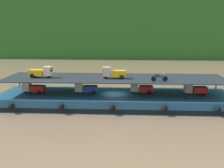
{
  "coord_description": "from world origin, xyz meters",
  "views": [
    {
      "loc": [
        1.93,
        -36.39,
        9.45
      ],
      "look_at": [
        -0.3,
        0.0,
        2.7
      ],
      "focal_mm": 48.29,
      "sensor_mm": 36.0,
      "label": 1
    }
  ],
  "objects_px": {
    "mini_truck_upper_stern": "(41,72)",
    "mini_truck_lower_aft": "(86,88)",
    "motorcycle_upper_port": "(159,78)",
    "mini_truck_lower_stern": "(33,88)",
    "mini_truck_lower_fore": "(195,89)",
    "mini_truck_lower_mid": "(141,88)",
    "cargo_barge": "(114,99)",
    "mini_truck_upper_mid": "(114,73)"
  },
  "relations": [
    {
      "from": "mini_truck_upper_stern",
      "to": "mini_truck_lower_aft",
      "type": "bearing_deg",
      "value": 3.65
    },
    {
      "from": "motorcycle_upper_port",
      "to": "mini_truck_lower_stern",
      "type": "bearing_deg",
      "value": 172.84
    },
    {
      "from": "mini_truck_lower_fore",
      "to": "motorcycle_upper_port",
      "type": "distance_m",
      "value": 5.4
    },
    {
      "from": "mini_truck_lower_aft",
      "to": "mini_truck_upper_stern",
      "type": "height_order",
      "value": "mini_truck_upper_stern"
    },
    {
      "from": "mini_truck_lower_fore",
      "to": "mini_truck_upper_stern",
      "type": "height_order",
      "value": "mini_truck_upper_stern"
    },
    {
      "from": "mini_truck_lower_stern",
      "to": "mini_truck_lower_mid",
      "type": "relative_size",
      "value": 1.01
    },
    {
      "from": "cargo_barge",
      "to": "mini_truck_lower_mid",
      "type": "xyz_separation_m",
      "value": [
        3.32,
        0.27,
        1.44
      ]
    },
    {
      "from": "mini_truck_lower_mid",
      "to": "mini_truck_upper_stern",
      "type": "distance_m",
      "value": 12.45
    },
    {
      "from": "motorcycle_upper_port",
      "to": "cargo_barge",
      "type": "bearing_deg",
      "value": 156.68
    },
    {
      "from": "mini_truck_upper_mid",
      "to": "mini_truck_lower_fore",
      "type": "bearing_deg",
      "value": 3.62
    },
    {
      "from": "mini_truck_lower_aft",
      "to": "mini_truck_upper_mid",
      "type": "xyz_separation_m",
      "value": [
        3.45,
        -0.44,
        2.0
      ]
    },
    {
      "from": "mini_truck_lower_mid",
      "to": "mini_truck_lower_fore",
      "type": "height_order",
      "value": "same"
    },
    {
      "from": "mini_truck_lower_mid",
      "to": "mini_truck_upper_stern",
      "type": "height_order",
      "value": "mini_truck_upper_stern"
    },
    {
      "from": "mini_truck_lower_mid",
      "to": "motorcycle_upper_port",
      "type": "relative_size",
      "value": 1.45
    },
    {
      "from": "mini_truck_lower_stern",
      "to": "mini_truck_lower_aft",
      "type": "height_order",
      "value": "same"
    },
    {
      "from": "cargo_barge",
      "to": "mini_truck_lower_fore",
      "type": "xyz_separation_m",
      "value": [
        9.82,
        0.01,
        1.44
      ]
    },
    {
      "from": "mini_truck_lower_stern",
      "to": "motorcycle_upper_port",
      "type": "bearing_deg",
      "value": -7.16
    },
    {
      "from": "motorcycle_upper_port",
      "to": "mini_truck_lower_aft",
      "type": "bearing_deg",
      "value": 166.6
    },
    {
      "from": "mini_truck_upper_mid",
      "to": "motorcycle_upper_port",
      "type": "relative_size",
      "value": 1.46
    },
    {
      "from": "mini_truck_lower_aft",
      "to": "mini_truck_lower_stern",
      "type": "bearing_deg",
      "value": -178.61
    },
    {
      "from": "mini_truck_upper_stern",
      "to": "motorcycle_upper_port",
      "type": "relative_size",
      "value": 1.47
    },
    {
      "from": "mini_truck_upper_stern",
      "to": "motorcycle_upper_port",
      "type": "height_order",
      "value": "mini_truck_upper_stern"
    },
    {
      "from": "mini_truck_lower_stern",
      "to": "mini_truck_lower_fore",
      "type": "xyz_separation_m",
      "value": [
        19.91,
        0.34,
        0.0
      ]
    },
    {
      "from": "cargo_barge",
      "to": "mini_truck_lower_aft",
      "type": "distance_m",
      "value": 3.8
    },
    {
      "from": "mini_truck_lower_stern",
      "to": "motorcycle_upper_port",
      "type": "distance_m",
      "value": 15.54
    },
    {
      "from": "cargo_barge",
      "to": "mini_truck_lower_fore",
      "type": "distance_m",
      "value": 9.93
    },
    {
      "from": "mini_truck_lower_stern",
      "to": "motorcycle_upper_port",
      "type": "xyz_separation_m",
      "value": [
        15.32,
        -1.92,
        1.74
      ]
    },
    {
      "from": "mini_truck_lower_stern",
      "to": "mini_truck_upper_mid",
      "type": "xyz_separation_m",
      "value": [
        10.03,
        -0.28,
        2.0
      ]
    },
    {
      "from": "mini_truck_upper_mid",
      "to": "mini_truck_upper_stern",
      "type": "bearing_deg",
      "value": 179.38
    },
    {
      "from": "mini_truck_lower_fore",
      "to": "mini_truck_lower_stern",
      "type": "bearing_deg",
      "value": -179.02
    },
    {
      "from": "mini_truck_lower_stern",
      "to": "motorcycle_upper_port",
      "type": "height_order",
      "value": "motorcycle_upper_port"
    },
    {
      "from": "cargo_barge",
      "to": "mini_truck_lower_fore",
      "type": "relative_size",
      "value": 10.25
    },
    {
      "from": "mini_truck_lower_mid",
      "to": "mini_truck_lower_fore",
      "type": "distance_m",
      "value": 6.51
    },
    {
      "from": "mini_truck_lower_fore",
      "to": "motorcycle_upper_port",
      "type": "xyz_separation_m",
      "value": [
        -4.59,
        -2.27,
        1.74
      ]
    },
    {
      "from": "mini_truck_lower_aft",
      "to": "motorcycle_upper_port",
      "type": "height_order",
      "value": "motorcycle_upper_port"
    },
    {
      "from": "cargo_barge",
      "to": "mini_truck_lower_stern",
      "type": "bearing_deg",
      "value": -178.11
    },
    {
      "from": "mini_truck_lower_aft",
      "to": "motorcycle_upper_port",
      "type": "distance_m",
      "value": 9.16
    },
    {
      "from": "mini_truck_lower_stern",
      "to": "mini_truck_upper_stern",
      "type": "bearing_deg",
      "value": -9.26
    },
    {
      "from": "cargo_barge",
      "to": "mini_truck_lower_stern",
      "type": "relative_size",
      "value": 10.19
    },
    {
      "from": "mini_truck_upper_stern",
      "to": "mini_truck_upper_mid",
      "type": "height_order",
      "value": "same"
    },
    {
      "from": "mini_truck_upper_stern",
      "to": "mini_truck_lower_fore",
      "type": "bearing_deg",
      "value": 1.61
    },
    {
      "from": "mini_truck_lower_aft",
      "to": "mini_truck_upper_stern",
      "type": "distance_m",
      "value": 5.8
    }
  ]
}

